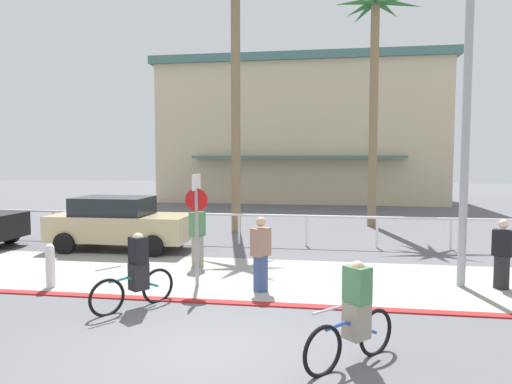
{
  "coord_description": "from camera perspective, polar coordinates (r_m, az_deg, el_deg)",
  "views": [
    {
      "loc": [
        1.77,
        -6.6,
        2.91
      ],
      "look_at": [
        -0.17,
        6.0,
        1.97
      ],
      "focal_mm": 31.99,
      "sensor_mm": 36.0,
      "label": 1
    }
  ],
  "objects": [
    {
      "name": "ground_plane",
      "position": [
        16.94,
        2.64,
        -5.67
      ],
      "size": [
        80.0,
        80.0,
        0.0
      ],
      "primitive_type": "plane",
      "color": "#5B5B60"
    },
    {
      "name": "sidewalk_strip",
      "position": [
        11.32,
        -0.55,
        -10.63
      ],
      "size": [
        44.0,
        4.0,
        0.02
      ],
      "primitive_type": "cube",
      "color": "#9E9E93",
      "rests_on": "ground"
    },
    {
      "name": "curb_paint",
      "position": [
        9.43,
        -2.57,
        -13.67
      ],
      "size": [
        44.0,
        0.24,
        0.03
      ],
      "primitive_type": "cube",
      "color": "maroon",
      "rests_on": "ground"
    },
    {
      "name": "building_backdrop",
      "position": [
        32.93,
        5.65,
        7.42
      ],
      "size": [
        19.16,
        9.87,
        9.48
      ],
      "color": "beige",
      "rests_on": "ground"
    },
    {
      "name": "rail_fence",
      "position": [
        15.34,
        2.05,
        -3.54
      ],
      "size": [
        25.22,
        0.08,
        1.04
      ],
      "color": "white",
      "rests_on": "ground"
    },
    {
      "name": "stop_sign_bike_lane",
      "position": [
        10.37,
        -7.44,
        -2.65
      ],
      "size": [
        0.52,
        0.56,
        2.56
      ],
      "color": "gray",
      "rests_on": "ground"
    },
    {
      "name": "bollard_1",
      "position": [
        11.35,
        -24.34,
        -8.34
      ],
      "size": [
        0.2,
        0.2,
        1.0
      ],
      "color": "white",
      "rests_on": "ground"
    },
    {
      "name": "streetlight_curb",
      "position": [
        11.02,
        25.23,
        10.93
      ],
      "size": [
        0.24,
        2.54,
        7.5
      ],
      "color": "#9EA0A5",
      "rests_on": "ground"
    },
    {
      "name": "palm_tree_1",
      "position": [
        18.3,
        -2.61,
        17.19
      ],
      "size": [
        3.01,
        3.01,
        9.86
      ],
      "color": "#846B4C",
      "rests_on": "ground"
    },
    {
      "name": "palm_tree_2",
      "position": [
        20.52,
        14.66,
        16.07
      ],
      "size": [
        3.66,
        3.03,
        9.62
      ],
      "color": "#846B4C",
      "rests_on": "ground"
    },
    {
      "name": "car_tan_1",
      "position": [
        15.16,
        -16.7,
        -3.69
      ],
      "size": [
        4.4,
        2.02,
        1.69
      ],
      "color": "tan",
      "rests_on": "ground"
    },
    {
      "name": "cyclist_teal_0",
      "position": [
        9.3,
        -14.72,
        -9.72
      ],
      "size": [
        1.13,
        1.5,
        1.5
      ],
      "color": "black",
      "rests_on": "ground"
    },
    {
      "name": "cyclist_blue_1",
      "position": [
        6.83,
        12.21,
        -14.82
      ],
      "size": [
        1.32,
        1.34,
        1.5
      ],
      "color": "black",
      "rests_on": "ground"
    },
    {
      "name": "pedestrian_0",
      "position": [
        10.02,
        0.59,
        -8.17
      ],
      "size": [
        0.45,
        0.48,
        1.65
      ],
      "color": "#384C7A",
      "rests_on": "ground"
    },
    {
      "name": "pedestrian_1",
      "position": [
        11.59,
        28.41,
        -7.2
      ],
      "size": [
        0.48,
        0.44,
        1.57
      ],
      "color": "#232326",
      "rests_on": "ground"
    },
    {
      "name": "pedestrian_2",
      "position": [
        12.35,
        -7.33,
        -5.62
      ],
      "size": [
        0.42,
        0.47,
        1.74
      ],
      "color": "gray",
      "rests_on": "ground"
    }
  ]
}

